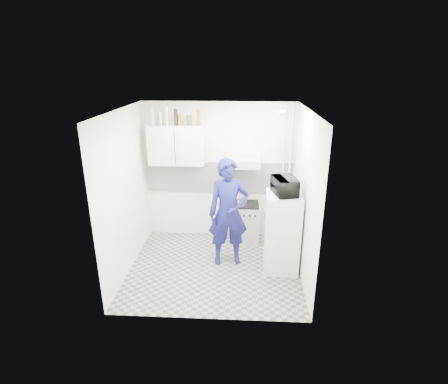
{
  "coord_description": "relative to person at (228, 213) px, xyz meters",
  "views": [
    {
      "loc": [
        0.45,
        -5.04,
        3.23
      ],
      "look_at": [
        0.15,
        0.3,
        1.25
      ],
      "focal_mm": 28.0,
      "sensor_mm": 36.0,
      "label": 1
    }
  ],
  "objects": [
    {
      "name": "ceiling_spot_fixture",
      "position": [
        0.78,
        -0.02,
        1.66
      ],
      "size": [
        0.1,
        0.1,
        0.02
      ],
      "primitive_type": "cylinder",
      "color": "white",
      "rests_on": "ceiling"
    },
    {
      "name": "pipe_a",
      "position": [
        1.08,
        0.95,
        0.39
      ],
      "size": [
        0.05,
        0.05,
        2.6
      ],
      "primitive_type": "cylinder",
      "color": "#BAB7B0",
      "rests_on": "floor"
    },
    {
      "name": "upper_cabinet",
      "position": [
        -0.97,
        0.85,
        0.94
      ],
      "size": [
        1.0,
        0.35,
        0.7
      ],
      "primitive_type": "cube",
      "color": "silver",
      "rests_on": "wall_back"
    },
    {
      "name": "pipe_b",
      "position": [
        0.96,
        0.95,
        0.39
      ],
      "size": [
        0.04,
        0.04,
        2.6
      ],
      "primitive_type": "cylinder",
      "color": "#BAB7B0",
      "rests_on": "floor"
    },
    {
      "name": "backsplash",
      "position": [
        -0.22,
        1.01,
        0.29
      ],
      "size": [
        2.74,
        0.03,
        0.6
      ],
      "primitive_type": "cube",
      "color": "white",
      "rests_on": "wall_back"
    },
    {
      "name": "wall_left",
      "position": [
        -1.62,
        -0.22,
        0.39
      ],
      "size": [
        0.0,
        2.6,
        2.6
      ],
      "primitive_type": "plane",
      "rotation": [
        1.57,
        0.0,
        1.57
      ],
      "color": "white",
      "rests_on": "floor"
    },
    {
      "name": "canister_a",
      "position": [
        -0.89,
        0.85,
        1.38
      ],
      "size": [
        0.08,
        0.08,
        0.19
      ],
      "primitive_type": "cylinder",
      "color": "brown",
      "rests_on": "upper_cabinet"
    },
    {
      "name": "wall_right",
      "position": [
        1.18,
        -0.22,
        0.39
      ],
      "size": [
        0.0,
        2.6,
        2.6
      ],
      "primitive_type": "plane",
      "rotation": [
        1.57,
        0.0,
        -1.57
      ],
      "color": "white",
      "rests_on": "floor"
    },
    {
      "name": "bottle_b",
      "position": [
        -1.24,
        0.85,
        1.4
      ],
      "size": [
        0.06,
        0.06,
        0.23
      ],
      "primitive_type": "cylinder",
      "color": "silver",
      "rests_on": "upper_cabinet"
    },
    {
      "name": "bottle_e",
      "position": [
        -0.57,
        0.85,
        1.42
      ],
      "size": [
        0.07,
        0.07,
        0.27
      ],
      "primitive_type": "cylinder",
      "color": "brown",
      "rests_on": "upper_cabinet"
    },
    {
      "name": "canister_b",
      "position": [
        -0.73,
        0.85,
        1.37
      ],
      "size": [
        0.09,
        0.09,
        0.18
      ],
      "primitive_type": "cylinder",
      "color": "#144C1E",
      "rests_on": "upper_cabinet"
    },
    {
      "name": "bottle_c",
      "position": [
        -1.13,
        0.85,
        1.45
      ],
      "size": [
        0.08,
        0.08,
        0.33
      ],
      "primitive_type": "cylinder",
      "color": "silver",
      "rests_on": "upper_cabinet"
    },
    {
      "name": "ceiling",
      "position": [
        -0.22,
        -0.22,
        1.69
      ],
      "size": [
        2.8,
        2.8,
        0.0
      ],
      "primitive_type": "plane",
      "color": "white",
      "rests_on": "wall_back"
    },
    {
      "name": "person",
      "position": [
        0.0,
        0.0,
        0.0
      ],
      "size": [
        0.73,
        0.54,
        1.83
      ],
      "primitive_type": "imported",
      "rotation": [
        0.0,
        0.0,
        0.16
      ],
      "color": "#15154F",
      "rests_on": "floor"
    },
    {
      "name": "bottle_d",
      "position": [
        -0.97,
        0.85,
        1.43
      ],
      "size": [
        0.06,
        0.06,
        0.28
      ],
      "primitive_type": "cylinder",
      "color": "black",
      "rests_on": "upper_cabinet"
    },
    {
      "name": "stove_top",
      "position": [
        0.31,
        0.78,
        -0.16
      ],
      "size": [
        0.44,
        0.44,
        0.03
      ],
      "primitive_type": "cube",
      "color": "black",
      "rests_on": "stove"
    },
    {
      "name": "stove",
      "position": [
        0.31,
        0.78,
        -0.55
      ],
      "size": [
        0.46,
        0.46,
        0.74
      ],
      "primitive_type": "cube",
      "color": "#BAB7B0",
      "rests_on": "floor"
    },
    {
      "name": "microwave",
      "position": [
        0.88,
        -0.17,
        0.54
      ],
      "size": [
        0.54,
        0.43,
        0.26
      ],
      "primitive_type": "imported",
      "rotation": [
        0.0,
        0.0,
        1.81
      ],
      "color": "black",
      "rests_on": "fridge"
    },
    {
      "name": "wall_back",
      "position": [
        -0.22,
        1.03,
        0.39
      ],
      "size": [
        2.8,
        0.0,
        2.8
      ],
      "primitive_type": "plane",
      "rotation": [
        1.57,
        0.0,
        0.0
      ],
      "color": "white",
      "rests_on": "floor"
    },
    {
      "name": "bottle_a",
      "position": [
        -1.38,
        0.85,
        1.43
      ],
      "size": [
        0.07,
        0.07,
        0.3
      ],
      "primitive_type": "cylinder",
      "color": "#B2B7BC",
      "rests_on": "upper_cabinet"
    },
    {
      "name": "floor",
      "position": [
        -0.22,
        -0.22,
        -0.91
      ],
      "size": [
        2.8,
        2.8,
        0.0
      ],
      "primitive_type": "plane",
      "color": "gray",
      "rests_on": "ground"
    },
    {
      "name": "range_hood",
      "position": [
        0.23,
        0.78,
        0.66
      ],
      "size": [
        0.6,
        0.5,
        0.14
      ],
      "primitive_type": "cube",
      "color": "#BAB7B0",
      "rests_on": "wall_back"
    },
    {
      "name": "fridge",
      "position": [
        0.88,
        -0.17,
        -0.25
      ],
      "size": [
        0.57,
        0.57,
        1.33
      ],
      "primitive_type": "cube",
      "rotation": [
        0.0,
        0.0,
        -0.04
      ],
      "color": "silver",
      "rests_on": "floor"
    },
    {
      "name": "saucepan",
      "position": [
        0.23,
        0.73,
        -0.1
      ],
      "size": [
        0.18,
        0.18,
        0.1
      ],
      "primitive_type": "cylinder",
      "color": "silver",
      "rests_on": "stove_top"
    }
  ]
}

